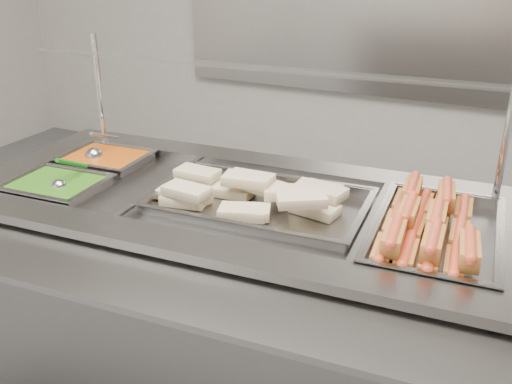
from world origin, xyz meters
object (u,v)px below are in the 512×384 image
at_px(steam_counter, 243,309).
at_px(pan_hotdogs, 435,241).
at_px(pan_wraps, 259,206).
at_px(sneeze_guard, 267,73).
at_px(serving_spoon, 62,182).
at_px(ladle, 95,155).

relative_size(steam_counter, pan_hotdogs, 3.38).
relative_size(steam_counter, pan_wraps, 2.74).
height_order(sneeze_guard, serving_spoon, sneeze_guard).
bearing_deg(steam_counter, sneeze_guard, 93.89).
relative_size(steam_counter, sneeze_guard, 1.16).
xyz_separation_m(pan_hotdogs, pan_wraps, (-0.50, -0.03, 0.01)).
relative_size(sneeze_guard, pan_hotdogs, 2.91).
xyz_separation_m(pan_hotdogs, ladle, (-1.16, 0.04, 0.04)).
distance_m(steam_counter, sneeze_guard, 0.74).
bearing_deg(sneeze_guard, serving_spoon, -145.19).
height_order(pan_wraps, serving_spoon, serving_spoon).
distance_m(pan_wraps, serving_spoon, 0.61).
height_order(pan_hotdogs, ladle, ladle).
bearing_deg(serving_spoon, pan_wraps, 16.40).
height_order(ladle, serving_spoon, ladle).
distance_m(steam_counter, ladle, 0.74).
xyz_separation_m(steam_counter, serving_spoon, (-0.53, -0.17, 0.41)).
xyz_separation_m(pan_wraps, ladle, (-0.66, 0.07, 0.03)).
height_order(steam_counter, sneeze_guard, sneeze_guard).
bearing_deg(sneeze_guard, steam_counter, -86.11).
relative_size(pan_wraps, ladle, 3.52).
bearing_deg(pan_wraps, pan_hotdogs, 3.88).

